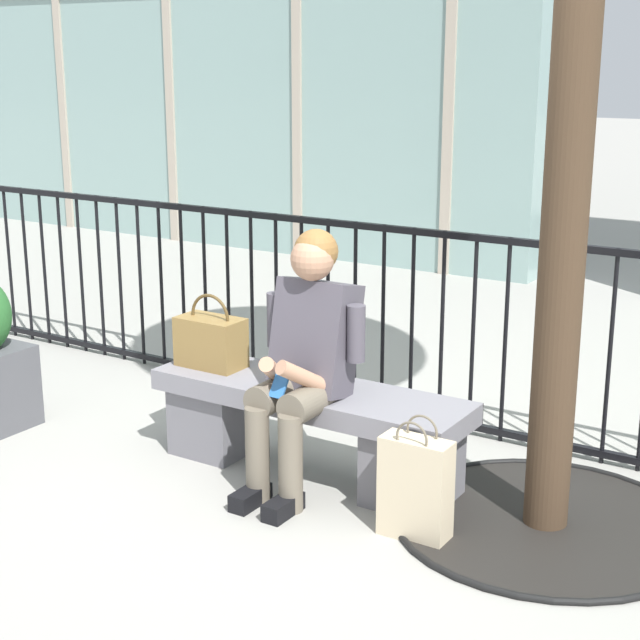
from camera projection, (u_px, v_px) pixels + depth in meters
ground_plane at (309, 473)px, 4.73m from camera, size 60.00×60.00×0.00m
stone_bench at (309, 421)px, 4.66m from camera, size 1.60×0.44×0.45m
seated_person_with_phone at (304, 354)px, 4.42m from camera, size 0.52×0.66×1.21m
handbag_on_bench at (211, 341)px, 4.87m from camera, size 0.34×0.19×0.37m
shopping_bag at (415, 487)px, 4.04m from camera, size 0.30×0.13×0.53m
plaza_railing at (397, 323)px, 5.31m from camera, size 7.36×0.04×1.09m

